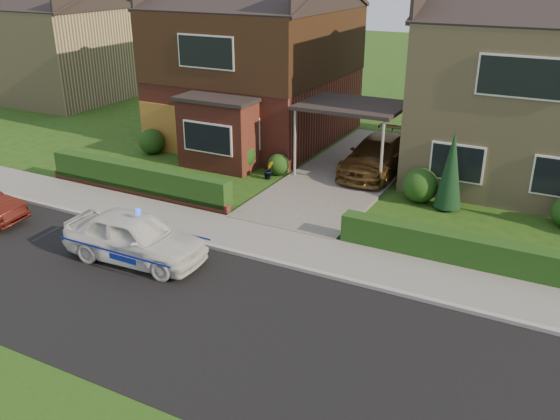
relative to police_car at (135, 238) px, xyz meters
The scene contains 23 objects.
ground 3.04m from the police_car, 30.09° to the right, with size 120.00×120.00×0.00m, color #224312.
road 3.04m from the police_car, 30.09° to the right, with size 60.00×6.00×0.02m, color black.
kerb 3.07m from the police_car, 31.51° to the left, with size 60.00×0.16×0.12m, color #9E9993.
sidewalk 3.72m from the police_car, 45.67° to the left, with size 60.00×2.00×0.10m, color slate.
driveway 9.88m from the police_car, 74.96° to the left, with size 3.80×12.00×0.12m, color #666059.
house_left 13.21m from the police_car, 104.56° to the left, with size 7.50×9.53×7.25m.
house_right 15.34m from the police_car, 56.26° to the left, with size 7.50×8.06×7.25m.
carport_link 10.01m from the police_car, 74.89° to the left, with size 3.80×3.00×2.77m.
garage_door 10.22m from the police_car, 123.87° to the left, with size 2.20×0.10×2.10m, color brown.
dwarf_wall 5.04m from the police_car, 130.34° to the left, with size 7.70×0.25×0.36m, color brown.
hedge_left 5.17m from the police_car, 129.25° to the left, with size 7.50×0.55×0.90m, color #1A3611.
hedge_right 9.24m from the police_car, 24.84° to the left, with size 7.50×0.55×0.80m, color #1A3611.
shrub_left_far 9.98m from the police_car, 126.54° to the left, with size 1.08×1.08×1.08m, color #1A3611.
shrub_left_mid 7.95m from the police_car, 100.45° to the left, with size 1.32×1.32×1.32m, color #1A3611.
shrub_left_near 8.12m from the police_car, 88.89° to the left, with size 0.84×0.84×0.84m, color #1A3611.
shrub_right_near 9.79m from the police_car, 53.98° to the left, with size 1.20×1.20×1.20m, color #1A3611.
conifer_a 10.28m from the police_car, 48.80° to the left, with size 0.90×0.90×2.60m, color black.
neighbour_left 22.77m from the police_car, 140.23° to the left, with size 6.50×7.00×5.20m, color tan.
police_car is the anchor object (origin of this frame).
driveway_car 10.51m from the police_car, 70.21° to the left, with size 1.90×4.68×1.36m, color brown.
potted_plant_a 5.70m from the police_car, 120.39° to the left, with size 0.40×0.27×0.77m, color gray.
potted_plant_b 7.53m from the police_car, 89.56° to the left, with size 0.31×0.39×0.71m, color gray.
potted_plant_c 6.05m from the police_car, 131.61° to the left, with size 0.38×0.38×0.67m, color gray.
Camera 1 is at (7.77, -9.62, 7.70)m, focal length 38.00 mm.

